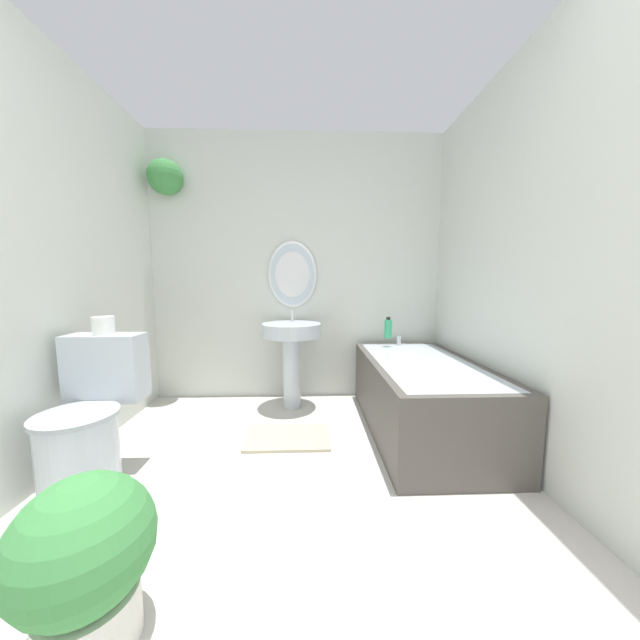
# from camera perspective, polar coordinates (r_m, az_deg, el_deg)

# --- Properties ---
(wall_back) EXTENTS (2.74, 0.29, 2.40)m
(wall_back) POSITION_cam_1_polar(r_m,az_deg,el_deg) (3.01, -5.35, 9.86)
(wall_back) COLOR silver
(wall_back) RESTS_ON ground_plane
(wall_left) EXTENTS (0.06, 2.89, 2.40)m
(wall_left) POSITION_cam_1_polar(r_m,az_deg,el_deg) (2.15, -44.67, 8.16)
(wall_left) COLOR silver
(wall_left) RESTS_ON ground_plane
(wall_right) EXTENTS (0.06, 2.89, 2.40)m
(wall_right) POSITION_cam_1_polar(r_m,az_deg,el_deg) (2.02, 36.26, 9.00)
(wall_right) COLOR silver
(wall_right) RESTS_ON ground_plane
(toilet) EXTENTS (0.40, 0.54, 0.78)m
(toilet) POSITION_cam_1_polar(r_m,az_deg,el_deg) (2.13, -35.78, -14.55)
(toilet) COLOR silver
(toilet) RESTS_ON ground_plane
(pedestal_sink) EXTENTS (0.50, 0.50, 0.83)m
(pedestal_sink) POSITION_cam_1_polar(r_m,az_deg,el_deg) (2.74, -5.08, -4.29)
(pedestal_sink) COLOR silver
(pedestal_sink) RESTS_ON ground_plane
(bathtub) EXTENTS (0.75, 1.43, 0.59)m
(bathtub) POSITION_cam_1_polar(r_m,az_deg,el_deg) (2.49, 17.64, -12.53)
(bathtub) COLOR #4C4742
(bathtub) RESTS_ON ground_plane
(shampoo_bottle) EXTENTS (0.07, 0.07, 0.18)m
(shampoo_bottle) POSITION_cam_1_polar(r_m,az_deg,el_deg) (2.89, 12.02, -1.46)
(shampoo_bottle) COLOR #38B275
(shampoo_bottle) RESTS_ON bathtub
(potted_plant) EXTENTS (0.38, 0.38, 0.52)m
(potted_plant) POSITION_cam_1_polar(r_m,az_deg,el_deg) (1.33, -36.28, -30.82)
(potted_plant) COLOR silver
(potted_plant) RESTS_ON ground_plane
(bath_mat) EXTENTS (0.57, 0.38, 0.02)m
(bath_mat) POSITION_cam_1_polar(r_m,az_deg,el_deg) (2.37, -5.70, -20.03)
(bath_mat) COLOR #B7A88E
(bath_mat) RESTS_ON ground_plane
(toilet_paper_roll) EXTENTS (0.11, 0.11, 0.10)m
(toilet_paper_roll) POSITION_cam_1_polar(r_m,az_deg,el_deg) (2.17, -34.09, -0.82)
(toilet_paper_roll) COLOR white
(toilet_paper_roll) RESTS_ON toilet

